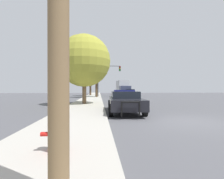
{
  "coord_description": "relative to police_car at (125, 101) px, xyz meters",
  "views": [
    {
      "loc": [
        -4.0,
        -7.74,
        1.5
      ],
      "look_at": [
        -1.81,
        21.34,
        1.37
      ],
      "focal_mm": 28.0,
      "sensor_mm": 36.0,
      "label": 1
    }
  ],
  "objects": [
    {
      "name": "sidewalk_left",
      "position": [
        -2.74,
        -3.29,
        -0.67
      ],
      "size": [
        3.0,
        110.0,
        0.13
      ],
      "color": "#ADA89E",
      "rests_on": "ground_plane"
    },
    {
      "name": "traffic_light",
      "position": [
        -0.22,
        20.31,
        3.37
      ],
      "size": [
        4.17,
        0.35,
        5.62
      ],
      "color": "#424247",
      "rests_on": "sidewalk_left"
    },
    {
      "name": "tree_sidewalk_mid",
      "position": [
        -2.06,
        18.41,
        4.72
      ],
      "size": [
        4.19,
        4.19,
        7.44
      ],
      "color": "#4C3823",
      "rests_on": "sidewalk_left"
    },
    {
      "name": "tree_sidewalk_far",
      "position": [
        -3.45,
        26.5,
        3.48
      ],
      "size": [
        3.71,
        3.71,
        5.97
      ],
      "color": "brown",
      "rests_on": "sidewalk_left"
    },
    {
      "name": "car_background_distant",
      "position": [
        4.81,
        40.88,
        0.01
      ],
      "size": [
        2.15,
        4.25,
        1.36
      ],
      "rotation": [
        0.0,
        0.0,
        -0.04
      ],
      "color": "#333856",
      "rests_on": "ground_plane"
    },
    {
      "name": "box_truck",
      "position": [
        3.9,
        29.4,
        1.04
      ],
      "size": [
        2.66,
        7.94,
        3.4
      ],
      "rotation": [
        0.0,
        0.0,
        3.17
      ],
      "color": "#333856",
      "rests_on": "ground_plane"
    },
    {
      "name": "police_car",
      "position": [
        0.0,
        0.0,
        0.0
      ],
      "size": [
        2.28,
        5.43,
        1.42
      ],
      "rotation": [
        0.0,
        0.0,
        3.09
      ],
      "color": "black",
      "rests_on": "ground_plane"
    },
    {
      "name": "car_background_oncoming",
      "position": [
        4.6,
        23.5,
        0.02
      ],
      "size": [
        2.09,
        4.36,
        1.42
      ],
      "rotation": [
        0.0,
        0.0,
        3.1
      ],
      "color": "black",
      "rests_on": "ground_plane"
    },
    {
      "name": "ground_plane",
      "position": [
        2.36,
        -3.29,
        -0.73
      ],
      "size": [
        110.0,
        110.0,
        0.0
      ],
      "primitive_type": "plane",
      "color": "#4F4F54"
    },
    {
      "name": "fire_hydrant",
      "position": [
        -2.62,
        -7.14,
        -0.18
      ],
      "size": [
        0.58,
        0.25,
        0.8
      ],
      "color": "red",
      "rests_on": "sidewalk_left"
    },
    {
      "name": "tree_sidewalk_near",
      "position": [
        -2.99,
        5.22,
        3.35
      ],
      "size": [
        4.83,
        4.83,
        6.37
      ],
      "color": "brown",
      "rests_on": "sidewalk_left"
    }
  ]
}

